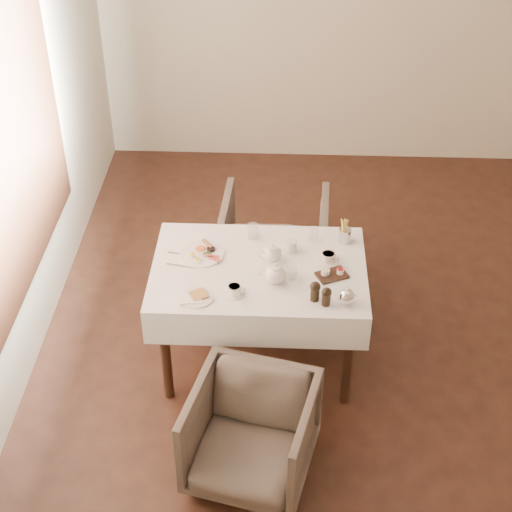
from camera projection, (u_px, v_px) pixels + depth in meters
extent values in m
plane|color=black|center=(379.00, 341.00, 5.25)|extent=(5.00, 5.00, 0.00)
plane|color=beige|center=(6.00, 143.00, 4.45)|extent=(0.00, 5.00, 5.00)
cube|color=black|center=(6.00, 119.00, 4.36)|extent=(0.03, 1.75, 2.05)
cube|color=black|center=(259.00, 272.00, 4.68)|extent=(1.20, 0.80, 0.04)
cube|color=white|center=(259.00, 283.00, 4.73)|extent=(1.28, 0.88, 0.23)
cylinder|color=black|center=(180.00, 282.00, 5.19)|extent=(0.06, 0.06, 0.70)
cylinder|color=black|center=(343.00, 286.00, 5.16)|extent=(0.06, 0.06, 0.70)
cylinder|color=black|center=(166.00, 354.00, 4.65)|extent=(0.06, 0.06, 0.70)
cylinder|color=black|center=(348.00, 359.00, 4.61)|extent=(0.06, 0.06, 0.70)
imported|color=#4E4239|center=(251.00, 434.00, 4.23)|extent=(0.78, 0.79, 0.60)
imported|color=#4E4239|center=(274.00, 244.00, 5.54)|extent=(0.77, 0.79, 0.69)
cylinder|color=white|center=(202.00, 254.00, 4.76)|extent=(0.27, 0.27, 0.01)
ellipsoid|color=#CD5D24|center=(201.00, 248.00, 4.78)|extent=(0.07, 0.06, 0.02)
cylinder|color=brown|center=(208.00, 244.00, 4.81)|extent=(0.08, 0.09, 0.03)
cylinder|color=black|center=(211.00, 249.00, 4.78)|extent=(0.05, 0.05, 0.02)
cube|color=#A52627|center=(213.00, 258.00, 4.71)|extent=(0.10, 0.06, 0.01)
ellipsoid|color=#264C19|center=(207.00, 253.00, 4.75)|extent=(0.05, 0.05, 0.02)
cylinder|color=white|center=(197.00, 297.00, 4.43)|extent=(0.19, 0.19, 0.01)
cube|color=olive|center=(199.00, 295.00, 4.43)|extent=(0.12, 0.12, 0.01)
cube|color=white|center=(191.00, 299.00, 4.41)|extent=(0.14, 0.11, 0.02)
cylinder|color=white|center=(291.00, 246.00, 4.77)|extent=(0.08, 0.08, 0.07)
cylinder|color=white|center=(234.00, 294.00, 4.46)|extent=(0.12, 0.12, 0.01)
cylinder|color=white|center=(234.00, 290.00, 4.44)|extent=(0.08, 0.08, 0.05)
cylinder|color=#9F6F48|center=(234.00, 286.00, 4.43)|extent=(0.07, 0.07, 0.00)
cylinder|color=white|center=(328.00, 261.00, 4.70)|extent=(0.13, 0.13, 0.01)
cylinder|color=white|center=(328.00, 257.00, 4.68)|extent=(0.10, 0.10, 0.05)
cylinder|color=#9F6F48|center=(329.00, 254.00, 4.67)|extent=(0.07, 0.07, 0.00)
cylinder|color=silver|center=(253.00, 231.00, 4.88)|extent=(0.07, 0.07, 0.10)
cylinder|color=silver|center=(292.00, 271.00, 4.56)|extent=(0.08, 0.08, 0.09)
cylinder|color=silver|center=(314.00, 234.00, 4.86)|extent=(0.08, 0.08, 0.09)
cube|color=black|center=(332.00, 275.00, 4.59)|extent=(0.21, 0.18, 0.02)
cylinder|color=white|center=(325.00, 272.00, 4.58)|extent=(0.05, 0.05, 0.03)
cylinder|color=maroon|center=(340.00, 271.00, 4.58)|extent=(0.04, 0.04, 0.03)
cylinder|color=silver|center=(345.00, 236.00, 4.84)|extent=(0.08, 0.08, 0.09)
cube|color=silver|center=(182.00, 254.00, 4.76)|extent=(0.18, 0.05, 0.00)
cube|color=silver|center=(181.00, 266.00, 4.67)|extent=(0.18, 0.05, 0.00)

